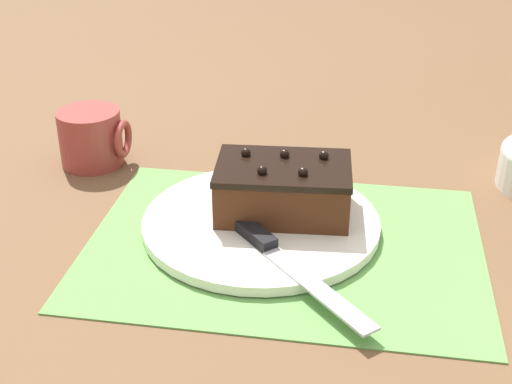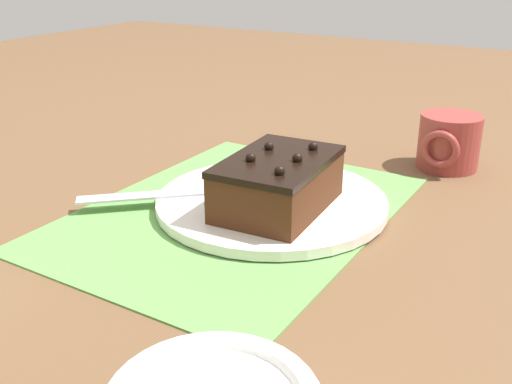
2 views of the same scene
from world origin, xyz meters
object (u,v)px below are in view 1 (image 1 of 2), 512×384
Objects in this scene: chocolate_cake at (283,188)px; coffee_mug at (92,138)px; cake_plate at (261,222)px; serving_knife at (272,249)px.

chocolate_cake is 0.32m from coffee_mug.
serving_knife reaches higher than cake_plate.
serving_knife is 0.37m from coffee_mug.
chocolate_cake is (0.02, 0.02, 0.04)m from cake_plate.
coffee_mug is at bearing 156.99° from chocolate_cake.
coffee_mug is (-0.29, 0.22, 0.02)m from serving_knife.
serving_knife is (0.00, -0.10, -0.03)m from chocolate_cake.
serving_knife is (0.02, -0.07, 0.01)m from cake_plate.
chocolate_cake is at bearing -132.15° from serving_knife.
chocolate_cake reaches higher than cake_plate.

